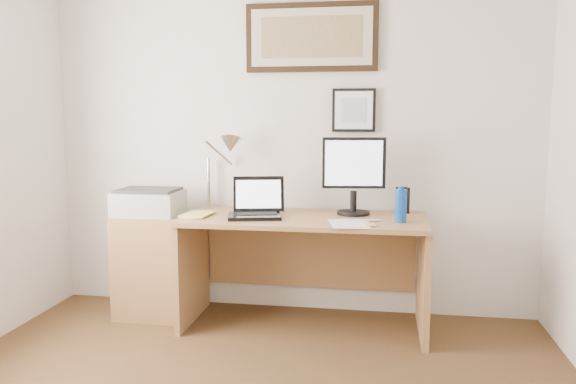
% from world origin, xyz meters
% --- Properties ---
extents(wall_back, '(3.50, 0.02, 2.50)m').
position_xyz_m(wall_back, '(0.00, 2.00, 1.25)').
color(wall_back, silver).
rests_on(wall_back, ground).
extents(side_cabinet, '(0.50, 0.40, 0.73)m').
position_xyz_m(side_cabinet, '(-0.92, 1.68, 0.36)').
color(side_cabinet, olive).
rests_on(side_cabinet, floor).
extents(water_bottle, '(0.07, 0.07, 0.21)m').
position_xyz_m(water_bottle, '(0.77, 1.54, 0.85)').
color(water_bottle, '#0C44A6').
rests_on(water_bottle, desk).
extents(bottle_cap, '(0.04, 0.04, 0.02)m').
position_xyz_m(bottle_cap, '(0.77, 1.54, 0.97)').
color(bottle_cap, '#0C44A6').
rests_on(bottle_cap, water_bottle).
extents(speaker, '(0.09, 0.09, 0.18)m').
position_xyz_m(speaker, '(0.80, 1.88, 0.84)').
color(speaker, black).
rests_on(speaker, desk).
extents(paper_sheet_a, '(0.26, 0.32, 0.00)m').
position_xyz_m(paper_sheet_a, '(0.44, 1.44, 0.75)').
color(paper_sheet_a, white).
rests_on(paper_sheet_a, desk).
extents(paper_sheet_b, '(0.24, 0.33, 0.00)m').
position_xyz_m(paper_sheet_b, '(0.47, 1.42, 0.75)').
color(paper_sheet_b, white).
rests_on(paper_sheet_b, desk).
extents(sticky_pad, '(0.10, 0.10, 0.01)m').
position_xyz_m(sticky_pad, '(0.58, 1.39, 0.76)').
color(sticky_pad, '#EDD570').
rests_on(sticky_pad, desk).
extents(marker_pen, '(0.14, 0.06, 0.02)m').
position_xyz_m(marker_pen, '(0.58, 1.52, 0.76)').
color(marker_pen, white).
rests_on(marker_pen, desk).
extents(book, '(0.19, 0.25, 0.02)m').
position_xyz_m(book, '(-0.64, 1.56, 0.76)').
color(book, '#EAD86E').
rests_on(book, desk).
extents(desk, '(1.60, 0.70, 0.75)m').
position_xyz_m(desk, '(0.15, 1.72, 0.51)').
color(desk, olive).
rests_on(desk, floor).
extents(laptop, '(0.39, 0.37, 0.26)m').
position_xyz_m(laptop, '(-0.16, 1.58, 0.81)').
color(laptop, black).
rests_on(laptop, desk).
extents(lcd_monitor, '(0.42, 0.22, 0.52)m').
position_xyz_m(lcd_monitor, '(0.47, 1.76, 1.04)').
color(lcd_monitor, black).
rests_on(lcd_monitor, desk).
extents(printer, '(0.44, 0.34, 0.18)m').
position_xyz_m(printer, '(-0.95, 1.67, 0.82)').
color(printer, '#A9A9AC').
rests_on(printer, side_cabinet).
extents(desk_lamp, '(0.29, 0.27, 0.53)m').
position_xyz_m(desk_lamp, '(-0.41, 1.81, 1.19)').
color(desk_lamp, silver).
rests_on(desk_lamp, desk).
extents(picture_large, '(0.92, 0.04, 0.47)m').
position_xyz_m(picture_large, '(0.15, 1.97, 1.95)').
color(picture_large, black).
rests_on(picture_large, wall_back).
extents(picture_small, '(0.30, 0.03, 0.30)m').
position_xyz_m(picture_small, '(0.45, 1.97, 1.45)').
color(picture_small, black).
rests_on(picture_small, wall_back).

